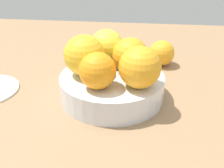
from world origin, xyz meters
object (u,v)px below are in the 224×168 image
Objects in this scene: orange_in_bowl_2 at (84,55)px; orange_loose_0 at (162,53)px; fruit_bowl at (112,87)px; orange_in_bowl_3 at (140,67)px; orange_in_bowl_1 at (107,47)px; orange_in_bowl_4 at (130,56)px; orange_in_bowl_0 at (97,71)px.

orange_in_bowl_2 is 23.16cm from orange_loose_0.
orange_in_bowl_3 reaches higher than fruit_bowl.
orange_in_bowl_1 is 0.98× the size of orange_in_bowl_3.
fruit_bowl is 6.91cm from orange_in_bowl_4.
fruit_bowl is at bearing 0.43° from orange_in_bowl_2.
orange_in_bowl_4 is (8.31, 1.92, -0.42)cm from orange_in_bowl_2.
orange_in_bowl_0 is at bearing -90.51° from orange_in_bowl_1.
fruit_bowl is 8.43cm from orange_in_bowl_1.
orange_in_bowl_4 is at bearing 108.82° from orange_in_bowl_3.
orange_loose_0 is at bearing 47.39° from orange_in_bowl_2.
orange_in_bowl_4 is at bearing -115.36° from orange_loose_0.
fruit_bowl is 7.60cm from orange_in_bowl_0.
fruit_bowl is at bearing 144.53° from orange_in_bowl_3.
orange_in_bowl_2 reaches higher than orange_in_bowl_0.
orange_in_bowl_1 is (0.09, 10.54, 0.38)cm from orange_in_bowl_0.
orange_in_bowl_0 is 24.98cm from orange_loose_0.
fruit_bowl is at bearing -149.78° from orange_in_bowl_4.
orange_in_bowl_3 reaches higher than orange_in_bowl_4.
orange_in_bowl_1 is at bearing 89.49° from orange_in_bowl_0.
orange_in_bowl_1 reaches higher than orange_in_bowl_0.
orange_in_bowl_2 is (-3.21, 4.79, 0.66)cm from orange_in_bowl_0.
orange_in_bowl_4 is at bearing -37.41° from orange_in_bowl_1.
fruit_bowl is 2.80× the size of orange_in_bowl_1.
orange_in_bowl_0 is at bearing -56.19° from orange_in_bowl_2.
orange_in_bowl_3 is at bearing 9.64° from orange_in_bowl_0.
orange_loose_0 is (15.26, 16.59, -5.32)cm from orange_in_bowl_2.
orange_in_bowl_4 is (3.23, 1.88, 5.80)cm from fruit_bowl.
orange_in_bowl_0 reaches higher than fruit_bowl.
orange_in_bowl_0 is 0.89× the size of orange_in_bowl_1.
orange_loose_0 is (12.05, 21.38, -4.66)cm from orange_in_bowl_0.
orange_in_bowl_2 is at bearing -119.87° from orange_in_bowl_1.
orange_in_bowl_0 is at bearing -119.41° from orange_loose_0.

